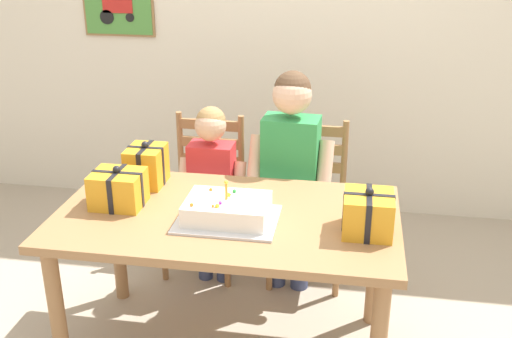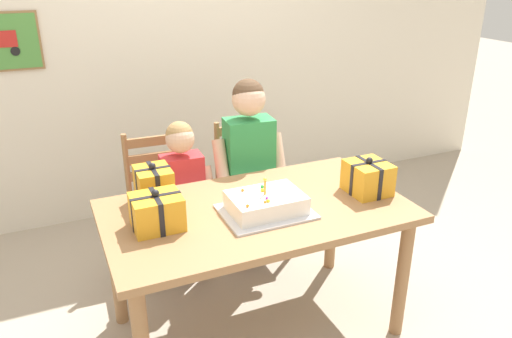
# 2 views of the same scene
# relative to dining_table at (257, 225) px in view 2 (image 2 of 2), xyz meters

# --- Properties ---
(ground_plane) EXTENTS (20.00, 20.00, 0.00)m
(ground_plane) POSITION_rel_dining_table_xyz_m (0.00, 0.00, -0.66)
(ground_plane) COLOR tan
(back_wall) EXTENTS (6.40, 0.11, 2.60)m
(back_wall) POSITION_rel_dining_table_xyz_m (-0.00, 1.75, 0.65)
(back_wall) COLOR silver
(back_wall) RESTS_ON ground
(dining_table) EXTENTS (1.54, 0.87, 0.75)m
(dining_table) POSITION_rel_dining_table_xyz_m (0.00, 0.00, 0.00)
(dining_table) COLOR #9E7047
(dining_table) RESTS_ON ground
(birthday_cake) EXTENTS (0.44, 0.34, 0.19)m
(birthday_cake) POSITION_rel_dining_table_xyz_m (0.02, -0.07, 0.15)
(birthday_cake) COLOR silver
(birthday_cake) RESTS_ON dining_table
(gift_box_red_large) EXTENTS (0.24, 0.20, 0.20)m
(gift_box_red_large) POSITION_rel_dining_table_xyz_m (-0.51, 0.01, 0.18)
(gift_box_red_large) COLOR gold
(gift_box_red_large) RESTS_ON dining_table
(gift_box_beside_cake) EXTENTS (0.18, 0.21, 0.23)m
(gift_box_beside_cake) POSITION_rel_dining_table_xyz_m (-0.46, 0.26, 0.19)
(gift_box_beside_cake) COLOR gold
(gift_box_beside_cake) RESTS_ON dining_table
(gift_box_corner_small) EXTENTS (0.21, 0.23, 0.21)m
(gift_box_corner_small) POSITION_rel_dining_table_xyz_m (0.62, -0.07, 0.18)
(gift_box_corner_small) COLOR gold
(gift_box_corner_small) RESTS_ON dining_table
(chair_left) EXTENTS (0.43, 0.43, 0.92)m
(chair_left) POSITION_rel_dining_table_xyz_m (-0.31, 0.79, -0.19)
(chair_left) COLOR #996B42
(chair_left) RESTS_ON ground
(chair_right) EXTENTS (0.42, 0.42, 0.92)m
(chair_right) POSITION_rel_dining_table_xyz_m (0.31, 0.79, -0.19)
(chair_right) COLOR #996B42
(chair_right) RESTS_ON ground
(child_older) EXTENTS (0.47, 0.27, 1.27)m
(child_older) POSITION_rel_dining_table_xyz_m (0.22, 0.62, 0.12)
(child_older) COLOR #38426B
(child_older) RESTS_ON ground
(child_younger) EXTENTS (0.38, 0.22, 1.06)m
(child_younger) POSITION_rel_dining_table_xyz_m (-0.22, 0.62, -0.01)
(child_younger) COLOR #38426B
(child_younger) RESTS_ON ground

